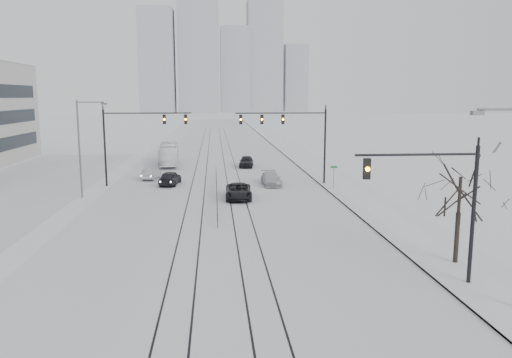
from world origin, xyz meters
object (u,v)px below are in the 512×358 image
sedan_sb_inner (170,178)px  sedan_nb_far (246,161)px  sedan_sb_outer (151,174)px  sedan_nb_right (271,179)px  bare_tree (460,186)px  box_truck (169,154)px  sedan_nb_front (239,191)px  traffic_mast_near (443,196)px

sedan_sb_inner → sedan_nb_far: size_ratio=1.01×
sedan_sb_outer → sedan_nb_right: (13.12, -5.00, 0.03)m
bare_tree → sedan_sb_outer: bare_tree is taller
sedan_sb_inner → box_truck: bearing=-76.8°
sedan_sb_outer → sedan_nb_far: (11.37, 8.94, 0.11)m
sedan_nb_far → box_truck: box_truck is taller
sedan_nb_right → sedan_nb_far: size_ratio=1.04×
sedan_nb_front → box_truck: bearing=111.3°
traffic_mast_near → sedan_sb_inner: size_ratio=1.58×
sedan_sb_outer → sedan_nb_right: 14.04m
sedan_nb_right → box_truck: bearing=124.0°
sedan_sb_outer → sedan_nb_front: sedan_nb_front is taller
sedan_sb_outer → box_truck: bearing=-84.7°
bare_tree → sedan_nb_right: (-7.39, 25.99, -3.82)m
sedan_nb_right → traffic_mast_near: bearing=-82.1°
sedan_nb_front → box_truck: size_ratio=0.49×
traffic_mast_near → sedan_nb_front: traffic_mast_near is taller
sedan_sb_outer → sedan_nb_right: bearing=168.9°
traffic_mast_near → sedan_sb_inner: bearing=117.6°
sedan_sb_inner → sedan_nb_front: (6.89, -7.88, -0.05)m
traffic_mast_near → sedan_nb_right: size_ratio=1.53×
bare_tree → traffic_mast_near: bearing=-128.8°
traffic_mast_near → sedan_nb_right: 29.68m
sedan_nb_front → sedan_nb_right: size_ratio=1.10×
box_truck → bare_tree: bearing=111.0°
bare_tree → sedan_sb_outer: size_ratio=1.58×
sedan_nb_right → bare_tree: bearing=-76.0°
sedan_sb_inner → traffic_mast_near: bearing=125.4°
sedan_nb_front → box_truck: box_truck is taller
sedan_sb_inner → sedan_nb_far: bearing=-116.9°
sedan_nb_far → traffic_mast_near: bearing=-74.1°
sedan_nb_far → sedan_nb_right: bearing=-75.8°
sedan_sb_inner → sedan_nb_far: sedan_sb_inner is taller
sedan_sb_inner → sedan_sb_outer: (-2.43, 3.97, -0.12)m
sedan_nb_far → sedan_sb_inner: bearing=-117.7°
sedan_nb_far → box_truck: bearing=171.4°
sedan_sb_outer → sedan_nb_right: size_ratio=0.84×
sedan_nb_front → sedan_nb_right: bearing=62.8°
traffic_mast_near → sedan_sb_inner: (-15.68, 30.02, -3.81)m
sedan_nb_front → box_truck: (-8.39, 23.71, 0.74)m
sedan_sb_outer → sedan_nb_front: bearing=137.9°
sedan_nb_front → sedan_nb_far: 20.89m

